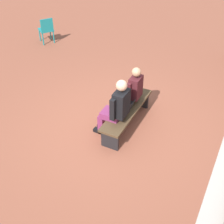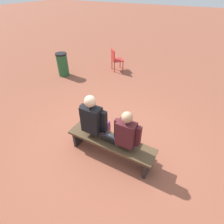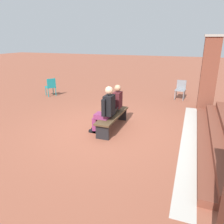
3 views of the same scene
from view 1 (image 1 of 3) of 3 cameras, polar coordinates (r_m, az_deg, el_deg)
The scene contains 6 objects.
ground_plane at distance 6.87m, azimuth 0.59°, elevation -2.68°, with size 60.00×60.00×0.00m, color brown.
bench at distance 6.70m, azimuth 2.74°, elevation -0.04°, with size 1.80×0.44×0.45m.
person_student at distance 6.77m, azimuth 3.50°, elevation 3.89°, with size 0.50×0.64×1.28m.
person_adult at distance 6.21m, azimuth 0.76°, elevation 0.93°, with size 0.56×0.71×1.38m.
laptop at distance 6.59m, azimuth 2.76°, elevation 0.79°, with size 0.32×0.29×0.21m.
plastic_chair_foreground at distance 10.56m, azimuth -11.91°, elevation 14.68°, with size 0.59×0.59×0.84m.
Camera 1 is at (4.73, 2.30, 4.42)m, focal length 50.00 mm.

